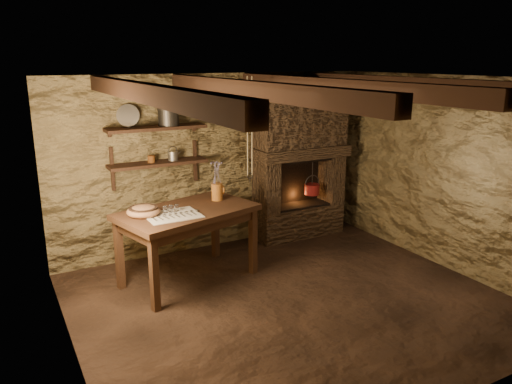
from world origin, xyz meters
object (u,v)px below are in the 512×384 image
red_pot (312,189)px  stoneware_jug (217,184)px  iron_stockpot (168,118)px  wooden_bowl (144,211)px  work_table (188,243)px

red_pot → stoneware_jug: bearing=-164.7°
iron_stockpot → wooden_bowl: bearing=-127.7°
iron_stockpot → red_pot: size_ratio=0.48×
red_pot → work_table: bearing=-163.3°
wooden_bowl → iron_stockpot: 1.35m
stoneware_jug → wooden_bowl: (-0.98, -0.17, -0.16)m
wooden_bowl → iron_stockpot: bearing=52.3°
work_table → wooden_bowl: wooden_bowl is taller
stoneware_jug → wooden_bowl: size_ratio=1.29×
work_table → wooden_bowl: size_ratio=4.63×
wooden_bowl → iron_stockpot: (0.60, 0.77, 0.93)m
work_table → stoneware_jug: stoneware_jug is taller
stoneware_jug → iron_stockpot: iron_stockpot is taller
stoneware_jug → red_pot: size_ratio=0.90×
iron_stockpot → stoneware_jug: bearing=-57.5°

